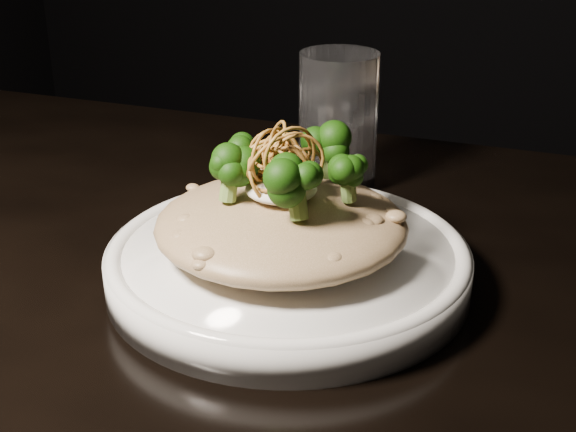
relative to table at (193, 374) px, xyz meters
The scene contains 7 objects.
table is the anchor object (origin of this frame).
plate 0.12m from the table, 22.29° to the left, with size 0.27×0.27×0.03m, color silver.
risotto 0.15m from the table, 21.64° to the left, with size 0.19×0.19×0.04m, color brown.
broccoli 0.19m from the table, 23.26° to the left, with size 0.12×0.12×0.04m, color black, non-canonical shape.
cheese 0.17m from the table, 22.68° to the left, with size 0.05×0.05×0.01m, color silver.
shallots 0.20m from the table, 25.76° to the left, with size 0.05×0.05×0.03m, color brown, non-canonical shape.
drinking_glass 0.28m from the table, 78.32° to the left, with size 0.07×0.07×0.13m, color white.
Camera 1 is at (0.26, -0.47, 1.05)m, focal length 50.00 mm.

